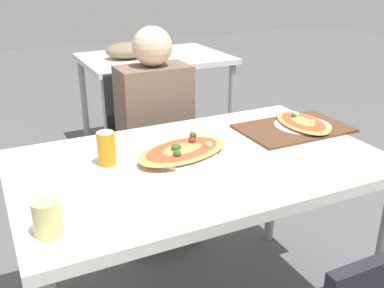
{
  "coord_description": "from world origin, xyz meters",
  "views": [
    {
      "loc": [
        -0.69,
        -1.36,
        1.44
      ],
      "look_at": [
        -0.02,
        0.02,
        0.81
      ],
      "focal_mm": 42.0,
      "sensor_mm": 36.0,
      "label": 1
    }
  ],
  "objects_px": {
    "drink_glass": "(47,218)",
    "pizza_second": "(303,124)",
    "pizza_main": "(183,151)",
    "soda_can": "(106,148)",
    "person_seated": "(156,125)",
    "chair_far_seated": "(149,148)",
    "dining_table": "(199,176)"
  },
  "relations": [
    {
      "from": "chair_far_seated",
      "to": "pizza_main",
      "type": "height_order",
      "value": "chair_far_seated"
    },
    {
      "from": "chair_far_seated",
      "to": "person_seated",
      "type": "bearing_deg",
      "value": 90.0
    },
    {
      "from": "soda_can",
      "to": "drink_glass",
      "type": "height_order",
      "value": "soda_can"
    },
    {
      "from": "person_seated",
      "to": "pizza_main",
      "type": "xyz_separation_m",
      "value": [
        -0.12,
        -0.58,
        0.1
      ]
    },
    {
      "from": "person_seated",
      "to": "drink_glass",
      "type": "bearing_deg",
      "value": 53.55
    },
    {
      "from": "pizza_main",
      "to": "soda_can",
      "type": "relative_size",
      "value": 3.43
    },
    {
      "from": "soda_can",
      "to": "dining_table",
      "type": "bearing_deg",
      "value": -18.75
    },
    {
      "from": "drink_glass",
      "to": "person_seated",
      "type": "bearing_deg",
      "value": 53.55
    },
    {
      "from": "pizza_main",
      "to": "pizza_second",
      "type": "xyz_separation_m",
      "value": [
        0.61,
        0.05,
        -0.0
      ]
    },
    {
      "from": "chair_far_seated",
      "to": "person_seated",
      "type": "relative_size",
      "value": 0.77
    },
    {
      "from": "chair_far_seated",
      "to": "pizza_main",
      "type": "relative_size",
      "value": 2.09
    },
    {
      "from": "pizza_main",
      "to": "soda_can",
      "type": "height_order",
      "value": "soda_can"
    },
    {
      "from": "dining_table",
      "to": "pizza_second",
      "type": "xyz_separation_m",
      "value": [
        0.56,
        0.1,
        0.09
      ]
    },
    {
      "from": "pizza_main",
      "to": "pizza_second",
      "type": "relative_size",
      "value": 1.26
    },
    {
      "from": "pizza_main",
      "to": "soda_can",
      "type": "xyz_separation_m",
      "value": [
        -0.28,
        0.06,
        0.04
      ]
    },
    {
      "from": "dining_table",
      "to": "pizza_second",
      "type": "relative_size",
      "value": 3.99
    },
    {
      "from": "drink_glass",
      "to": "pizza_second",
      "type": "xyz_separation_m",
      "value": [
        1.15,
        0.37,
        -0.03
      ]
    },
    {
      "from": "pizza_main",
      "to": "dining_table",
      "type": "bearing_deg",
      "value": -49.59
    },
    {
      "from": "drink_glass",
      "to": "soda_can",
      "type": "bearing_deg",
      "value": 54.2
    },
    {
      "from": "soda_can",
      "to": "person_seated",
      "type": "bearing_deg",
      "value": 53.1
    },
    {
      "from": "pizza_main",
      "to": "pizza_second",
      "type": "bearing_deg",
      "value": 4.93
    },
    {
      "from": "chair_far_seated",
      "to": "soda_can",
      "type": "relative_size",
      "value": 7.17
    },
    {
      "from": "person_seated",
      "to": "pizza_main",
      "type": "relative_size",
      "value": 2.7
    },
    {
      "from": "dining_table",
      "to": "drink_glass",
      "type": "height_order",
      "value": "drink_glass"
    },
    {
      "from": "drink_glass",
      "to": "dining_table",
      "type": "bearing_deg",
      "value": 24.12
    },
    {
      "from": "chair_far_seated",
      "to": "drink_glass",
      "type": "relative_size",
      "value": 8.78
    },
    {
      "from": "chair_far_seated",
      "to": "soda_can",
      "type": "xyz_separation_m",
      "value": [
        -0.4,
        -0.64,
        0.32
      ]
    },
    {
      "from": "dining_table",
      "to": "pizza_main",
      "type": "relative_size",
      "value": 3.16
    },
    {
      "from": "dining_table",
      "to": "soda_can",
      "type": "height_order",
      "value": "soda_can"
    },
    {
      "from": "person_seated",
      "to": "drink_glass",
      "type": "relative_size",
      "value": 11.35
    },
    {
      "from": "chair_far_seated",
      "to": "pizza_second",
      "type": "height_order",
      "value": "chair_far_seated"
    },
    {
      "from": "dining_table",
      "to": "pizza_main",
      "type": "xyz_separation_m",
      "value": [
        -0.04,
        0.05,
        0.09
      ]
    }
  ]
}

